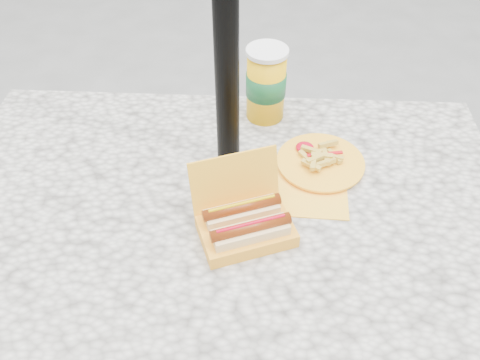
{
  "coord_description": "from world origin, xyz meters",
  "views": [
    {
      "loc": [
        0.07,
        -0.71,
        1.52
      ],
      "look_at": [
        0.03,
        0.03,
        0.8
      ],
      "focal_mm": 38.0,
      "sensor_mm": 36.0,
      "label": 1
    }
  ],
  "objects_px": {
    "umbrella_pole": "(226,11)",
    "hotdog_box": "(245,223)",
    "fries_plate": "(319,164)",
    "soda_cup": "(266,84)"
  },
  "relations": [
    {
      "from": "hotdog_box",
      "to": "fries_plate",
      "type": "relative_size",
      "value": 0.82
    },
    {
      "from": "umbrella_pole",
      "to": "hotdog_box",
      "type": "height_order",
      "value": "umbrella_pole"
    },
    {
      "from": "fries_plate",
      "to": "soda_cup",
      "type": "height_order",
      "value": "soda_cup"
    },
    {
      "from": "fries_plate",
      "to": "soda_cup",
      "type": "distance_m",
      "value": 0.24
    },
    {
      "from": "umbrella_pole",
      "to": "fries_plate",
      "type": "distance_m",
      "value": 0.4
    },
    {
      "from": "umbrella_pole",
      "to": "hotdog_box",
      "type": "xyz_separation_m",
      "value": [
        0.05,
        -0.23,
        -0.32
      ]
    },
    {
      "from": "fries_plate",
      "to": "hotdog_box",
      "type": "bearing_deg",
      "value": -127.57
    },
    {
      "from": "hotdog_box",
      "to": "umbrella_pole",
      "type": "bearing_deg",
      "value": 80.85
    },
    {
      "from": "hotdog_box",
      "to": "fries_plate",
      "type": "xyz_separation_m",
      "value": [
        0.16,
        0.2,
        -0.02
      ]
    },
    {
      "from": "hotdog_box",
      "to": "soda_cup",
      "type": "height_order",
      "value": "soda_cup"
    }
  ]
}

